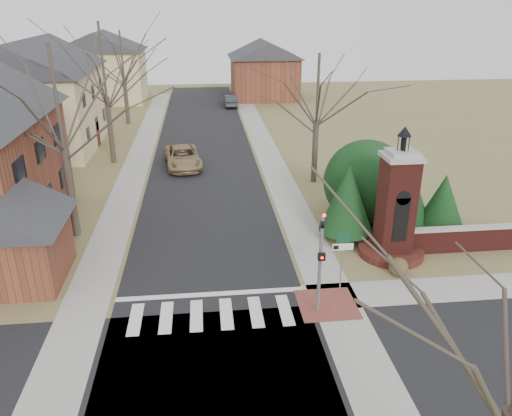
{
  "coord_description": "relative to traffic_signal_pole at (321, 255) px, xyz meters",
  "views": [
    {
      "loc": [
        -0.04,
        -16.11,
        11.74
      ],
      "look_at": [
        2.37,
        6.0,
        2.38
      ],
      "focal_mm": 35.0,
      "sensor_mm": 36.0,
      "label": 1
    }
  ],
  "objects": [
    {
      "name": "cross_street",
      "position": [
        -4.3,
        -3.57,
        -2.58
      ],
      "size": [
        120.0,
        8.0,
        0.01
      ],
      "primitive_type": "cube",
      "color": "black",
      "rests_on": "ground"
    },
    {
      "name": "sign_post",
      "position": [
        1.29,
        1.41,
        -0.64
      ],
      "size": [
        0.9,
        0.07,
        2.75
      ],
      "color": "slate",
      "rests_on": "ground"
    },
    {
      "name": "brick_garden_wall",
      "position": [
        9.2,
        4.43,
        -1.93
      ],
      "size": [
        7.5,
        0.5,
        1.3
      ],
      "color": "#541D18",
      "rests_on": "ground"
    },
    {
      "name": "ground",
      "position": [
        -4.3,
        -0.57,
        -2.59
      ],
      "size": [
        120.0,
        120.0,
        0.0
      ],
      "primitive_type": "plane",
      "color": "olive",
      "rests_on": "ground"
    },
    {
      "name": "stop_bar",
      "position": [
        -4.3,
        1.73,
        -2.58
      ],
      "size": [
        8.0,
        0.35,
        0.02
      ],
      "primitive_type": "cube",
      "color": "silver",
      "rests_on": "ground"
    },
    {
      "name": "bare_tree_3",
      "position": [
        3.2,
        15.43,
        4.1
      ],
      "size": [
        7.0,
        7.0,
        9.7
      ],
      "color": "#473D33",
      "rests_on": "ground"
    },
    {
      "name": "pickup_truck",
      "position": [
        -5.9,
        19.69,
        -1.84
      ],
      "size": [
        3.12,
        5.66,
        1.5
      ],
      "primitive_type": "imported",
      "rotation": [
        0.0,
        0.0,
        0.12
      ],
      "color": "#987B52",
      "rests_on": "ground"
    },
    {
      "name": "bare_tree_0",
      "position": [
        -11.3,
        8.43,
        5.11
      ],
      "size": [
        8.05,
        8.05,
        11.15
      ],
      "color": "#473D33",
      "rests_on": "ground"
    },
    {
      "name": "main_street",
      "position": [
        -4.3,
        21.43,
        -2.58
      ],
      "size": [
        8.0,
        70.0,
        0.01
      ],
      "primitive_type": "cube",
      "color": "black",
      "rests_on": "ground"
    },
    {
      "name": "distant_car",
      "position": [
        -0.9,
        42.19,
        -1.9
      ],
      "size": [
        1.45,
        4.16,
        1.37
      ],
      "primitive_type": "imported",
      "rotation": [
        0.0,
        0.0,
        3.14
      ],
      "color": "#323539",
      "rests_on": "ground"
    },
    {
      "name": "sidewalk_right_main",
      "position": [
        0.9,
        21.43,
        -2.58
      ],
      "size": [
        2.0,
        60.0,
        0.02
      ],
      "primitive_type": "cube",
      "color": "gray",
      "rests_on": "ground"
    },
    {
      "name": "curb_apron",
      "position": [
        0.5,
        0.43,
        -2.57
      ],
      "size": [
        2.4,
        2.4,
        0.02
      ],
      "primitive_type": "cube",
      "color": "brown",
      "rests_on": "ground"
    },
    {
      "name": "evergreen_near",
      "position": [
        2.9,
        6.43,
        -0.29
      ],
      "size": [
        2.8,
        2.8,
        4.1
      ],
      "color": "#473D33",
      "rests_on": "ground"
    },
    {
      "name": "house_stucco_left",
      "position": [
        -17.8,
        26.42,
        2.01
      ],
      "size": [
        9.8,
        12.8,
        9.28
      ],
      "color": "beige",
      "rests_on": "ground"
    },
    {
      "name": "traffic_signal_pole",
      "position": [
        0.0,
        0.0,
        0.0
      ],
      "size": [
        0.28,
        0.41,
        4.5
      ],
      "color": "slate",
      "rests_on": "ground"
    },
    {
      "name": "evergreen_far",
      "position": [
        8.2,
        6.63,
        -0.69
      ],
      "size": [
        2.4,
        2.4,
        3.3
      ],
      "color": "#473D33",
      "rests_on": "ground"
    },
    {
      "name": "dry_shrub_right",
      "position": [
        5.0,
        4.03,
        -2.28
      ],
      "size": [
        0.62,
        0.62,
        0.62
      ],
      "primitive_type": "sphere",
      "color": "brown",
      "rests_on": "ground"
    },
    {
      "name": "dry_shrub_left",
      "position": [
        4.3,
        2.43,
        -2.15
      ],
      "size": [
        0.87,
        0.87,
        0.87
      ],
      "primitive_type": "sphere",
      "color": "brown",
      "rests_on": "ground"
    },
    {
      "name": "house_distant_right",
      "position": [
        3.69,
        47.42,
        1.06
      ],
      "size": [
        8.8,
        8.8,
        7.3
      ],
      "color": "brown",
      "rests_on": "ground"
    },
    {
      "name": "evergreen_mass",
      "position": [
        4.7,
        8.93,
        -0.19
      ],
      "size": [
        4.8,
        4.8,
        4.8
      ],
      "primitive_type": "sphere",
      "color": "black",
      "rests_on": "ground"
    },
    {
      "name": "brick_gate_monument",
      "position": [
        4.7,
        4.42,
        -0.42
      ],
      "size": [
        3.2,
        3.2,
        6.47
      ],
      "color": "#541D18",
      "rests_on": "ground"
    },
    {
      "name": "bare_tree_2",
      "position": [
        -11.8,
        34.43,
        4.44
      ],
      "size": [
        7.35,
        7.35,
        10.19
      ],
      "color": "#473D33",
      "rests_on": "ground"
    },
    {
      "name": "evergreen_mid",
      "position": [
        6.2,
        7.63,
        0.01
      ],
      "size": [
        3.4,
        3.4,
        4.7
      ],
      "color": "#473D33",
      "rests_on": "ground"
    },
    {
      "name": "house_distant_left",
      "position": [
        -16.31,
        47.42,
        1.66
      ],
      "size": [
        10.8,
        8.8,
        8.53
      ],
      "color": "beige",
      "rests_on": "ground"
    },
    {
      "name": "sidewalk_left",
      "position": [
        -9.5,
        21.43,
        -2.58
      ],
      "size": [
        2.0,
        60.0,
        0.02
      ],
      "primitive_type": "cube",
      "color": "gray",
      "rests_on": "ground"
    },
    {
      "name": "bare_tree_1",
      "position": [
        -11.3,
        21.43,
        5.44
      ],
      "size": [
        8.4,
        8.4,
        11.64
      ],
      "color": "#473D33",
      "rests_on": "ground"
    },
    {
      "name": "crosswalk_zone",
      "position": [
        -4.3,
        0.23,
        -2.58
      ],
      "size": [
        8.0,
        2.2,
        0.02
      ],
      "primitive_type": "cube",
      "color": "silver",
      "rests_on": "ground"
    },
    {
      "name": "garage_left",
      "position": [
        -12.82,
        3.92,
        -0.35
      ],
      "size": [
        4.8,
        4.8,
        4.29
      ],
      "color": "brown",
      "rests_on": "ground"
    }
  ]
}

